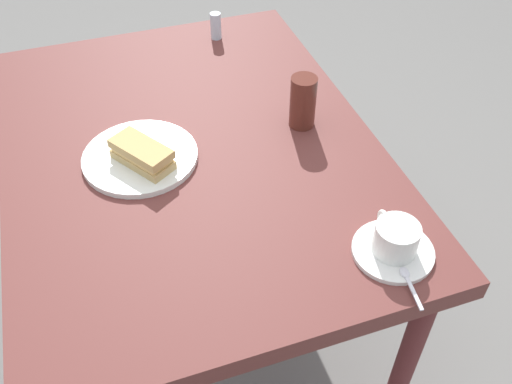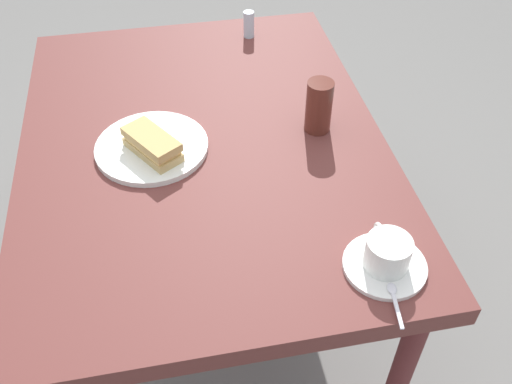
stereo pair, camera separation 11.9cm
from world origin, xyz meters
name	(u,v)px [view 2 (the right image)]	position (x,y,z in m)	size (l,w,h in m)	color
ground_plane	(217,309)	(0.00, 0.00, 0.00)	(6.00, 6.00, 0.00)	slate
dining_table	(204,159)	(0.00, 0.00, 0.66)	(1.17, 0.87, 0.72)	brown
sandwich_plate	(152,147)	(-0.02, 0.12, 0.73)	(0.27, 0.27, 0.01)	white
sandwich_front	(152,144)	(-0.05, 0.12, 0.76)	(0.16, 0.14, 0.05)	tan
coffee_saucer	(384,265)	(-0.46, -0.30, 0.73)	(0.16, 0.16, 0.01)	white
coffee_cup	(388,252)	(-0.46, -0.30, 0.77)	(0.12, 0.09, 0.06)	white
spoon	(394,297)	(-0.54, -0.28, 0.74)	(0.10, 0.03, 0.01)	silver
salt_shaker	(249,24)	(0.47, -0.20, 0.76)	(0.03, 0.03, 0.08)	silver
drinking_glass	(319,106)	(-0.02, -0.28, 0.79)	(0.06, 0.06, 0.13)	#57261D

